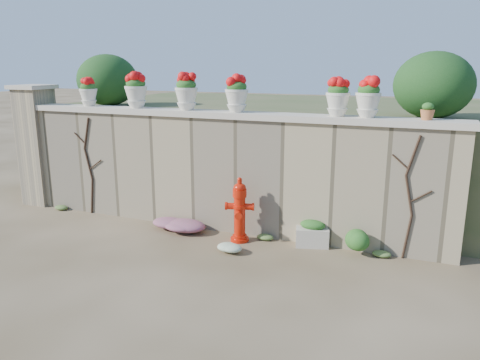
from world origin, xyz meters
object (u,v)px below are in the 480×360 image
at_px(planter_box, 312,234).
at_px(terracotta_pot, 427,112).
at_px(urn_pot_0, 88,92).
at_px(fire_hydrant, 240,210).

relative_size(planter_box, terracotta_pot, 2.43).
distance_m(planter_box, urn_pot_0, 5.03).
xyz_separation_m(fire_hydrant, terracotta_pot, (2.74, 0.50, 1.66)).
distance_m(fire_hydrant, planter_box, 1.25).
bearing_deg(fire_hydrant, planter_box, -4.01).
relative_size(planter_box, urn_pot_0, 1.11).
relative_size(fire_hydrant, terracotta_pot, 4.48).
relative_size(fire_hydrant, planter_box, 1.85).
height_order(fire_hydrant, terracotta_pot, terracotta_pot).
xyz_separation_m(urn_pot_0, terracotta_pot, (6.09, 0.00, -0.15)).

